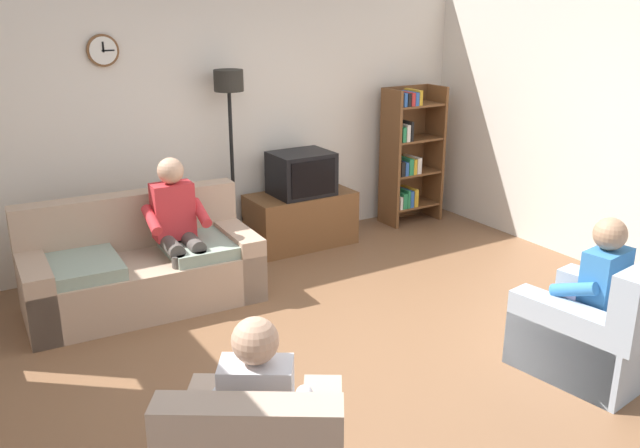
{
  "coord_description": "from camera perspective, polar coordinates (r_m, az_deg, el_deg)",
  "views": [
    {
      "loc": [
        -2.67,
        -3.59,
        2.48
      ],
      "look_at": [
        -0.1,
        0.63,
        0.82
      ],
      "focal_mm": 37.8,
      "sensor_mm": 36.0,
      "label": 1
    }
  ],
  "objects": [
    {
      "name": "tv",
      "position": [
        6.91,
        -1.58,
        4.3
      ],
      "size": [
        0.6,
        0.49,
        0.44
      ],
      "color": "black",
      "rests_on": "tv_stand"
    },
    {
      "name": "armchair_near_bookshelf",
      "position": [
        5.09,
        22.37,
        -8.48
      ],
      "size": [
        0.92,
        0.99,
        0.9
      ],
      "color": "#9EADBC",
      "rests_on": "ground_plane"
    },
    {
      "name": "bookshelf",
      "position": [
        7.79,
        7.46,
        5.82
      ],
      "size": [
        0.68,
        0.36,
        1.55
      ],
      "color": "brown",
      "rests_on": "ground_plane"
    },
    {
      "name": "floor_lamp",
      "position": [
        6.57,
        -7.64,
        9.36
      ],
      "size": [
        0.28,
        0.28,
        1.85
      ],
      "color": "black",
      "rests_on": "ground_plane"
    },
    {
      "name": "right_wall",
      "position": [
        6.69,
        25.41,
        7.03
      ],
      "size": [
        0.12,
        5.8,
        2.7
      ],
      "primitive_type": "cube",
      "color": "silver",
      "rests_on": "ground_plane"
    },
    {
      "name": "tv_stand",
      "position": [
        7.07,
        -1.64,
        0.41
      ],
      "size": [
        1.1,
        0.56,
        0.56
      ],
      "color": "brown",
      "rests_on": "ground_plane"
    },
    {
      "name": "back_wall_assembly",
      "position": [
        6.89,
        -8.27,
        8.91
      ],
      "size": [
        6.2,
        0.17,
        2.7
      ],
      "color": "silver",
      "rests_on": "ground_plane"
    },
    {
      "name": "couch",
      "position": [
        5.89,
        -14.88,
        -3.71
      ],
      "size": [
        1.94,
        0.97,
        0.9
      ],
      "color": "tan",
      "rests_on": "ground_plane"
    },
    {
      "name": "person_in_left_armchair",
      "position": [
        3.38,
        -5.13,
        -15.17
      ],
      "size": [
        0.61,
        0.64,
        1.12
      ],
      "color": "silver",
      "rests_on": "ground_plane"
    },
    {
      "name": "person_in_right_armchair",
      "position": [
        5.0,
        21.92,
        -4.93
      ],
      "size": [
        0.55,
        0.57,
        1.12
      ],
      "color": "#3372B2",
      "rests_on": "ground_plane"
    },
    {
      "name": "ground_plane",
      "position": [
        5.12,
        4.67,
        -10.53
      ],
      "size": [
        12.0,
        12.0,
        0.0
      ],
      "primitive_type": "plane",
      "color": "brown"
    },
    {
      "name": "person_on_couch",
      "position": [
        5.74,
        -11.98,
        0.05
      ],
      "size": [
        0.53,
        0.55,
        1.24
      ],
      "color": "red",
      "rests_on": "ground_plane"
    }
  ]
}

